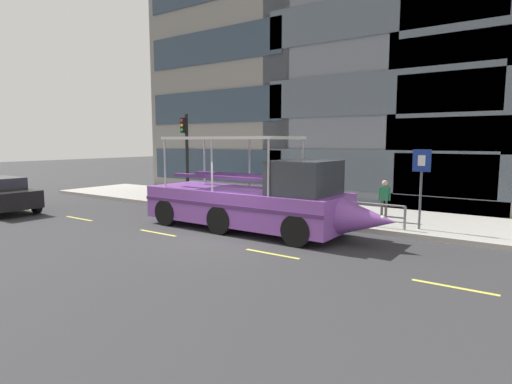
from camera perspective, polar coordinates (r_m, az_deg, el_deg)
name	(u,v)px	position (r m, az deg, el deg)	size (l,w,h in m)	color
ground_plane	(232,236)	(14.41, -3.33, -5.96)	(120.00, 120.00, 0.00)	#333335
sidewalk	(309,211)	(19.02, 7.19, -2.56)	(32.00, 4.80, 0.18)	#A8A59E
curb_edge	(280,219)	(16.89, 3.23, -3.72)	(32.00, 0.18, 0.18)	#B2ADA3
lane_centreline	(209,242)	(13.54, -6.43, -6.83)	(25.80, 0.12, 0.01)	#DBD64C
curb_guardrail	(271,201)	(17.40, 2.05, -1.19)	(11.03, 0.09, 0.85)	gray
traffic_light_pole	(186,150)	(20.74, -9.53, 5.71)	(0.24, 0.46, 4.34)	black
parking_sign	(421,175)	(15.37, 21.62, 2.12)	(0.60, 0.12, 2.76)	#4C4F54
leaned_bicycle	(193,196)	(20.64, -8.55, -0.52)	(1.74, 0.46, 0.96)	black
duck_tour_boat	(257,201)	(14.92, 0.11, -1.17)	(9.50, 2.61, 3.38)	purple
pedestrian_near_bow	(384,196)	(16.72, 17.11, -0.55)	(0.43, 0.26, 1.56)	#47423D
pedestrian_mid_left	(293,192)	(17.54, 5.03, 0.07)	(0.35, 0.33, 1.56)	#47423D
pedestrian_mid_right	(268,189)	(18.38, 1.71, 0.35)	(0.44, 0.21, 1.53)	black
background_car_west	(0,195)	(21.95, -31.60, -0.30)	(3.98, 2.00, 1.60)	black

